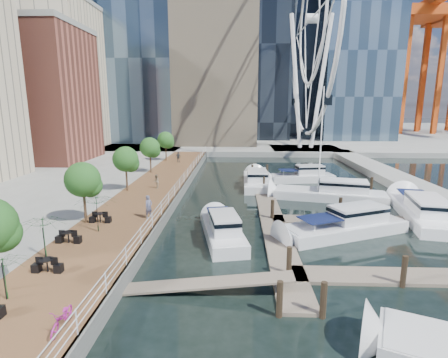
% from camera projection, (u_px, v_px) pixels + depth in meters
% --- Properties ---
extents(ground, '(520.00, 520.00, 0.00)m').
position_uv_depth(ground, '(237.00, 260.00, 22.22)').
color(ground, black).
rests_on(ground, ground).
extents(boardwalk, '(6.00, 60.00, 1.00)m').
position_uv_depth(boardwalk, '(153.00, 193.00, 37.13)').
color(boardwalk, brown).
rests_on(boardwalk, ground).
extents(seawall, '(0.25, 60.00, 1.00)m').
position_uv_depth(seawall, '(181.00, 193.00, 37.02)').
color(seawall, '#595954').
rests_on(seawall, ground).
extents(land_far, '(200.00, 114.00, 1.00)m').
position_uv_depth(land_far, '(238.00, 132.00, 121.82)').
color(land_far, gray).
rests_on(land_far, ground).
extents(breakwater, '(4.00, 60.00, 1.00)m').
position_uv_depth(breakwater, '(408.00, 185.00, 40.89)').
color(breakwater, gray).
rests_on(breakwater, ground).
extents(pier, '(14.00, 12.00, 1.00)m').
position_uv_depth(pier, '(305.00, 150.00, 72.40)').
color(pier, gray).
rests_on(pier, ground).
extents(railing, '(0.10, 60.00, 1.05)m').
position_uv_depth(railing, '(180.00, 184.00, 36.81)').
color(railing, white).
rests_on(railing, boardwalk).
extents(floating_docks, '(16.00, 34.00, 2.60)m').
position_uv_depth(floating_docks, '(325.00, 209.00, 31.57)').
color(floating_docks, '#6D6051').
rests_on(floating_docks, ground).
extents(ferris_wheel, '(5.80, 45.60, 47.80)m').
position_uv_depth(ferris_wheel, '(312.00, 19.00, 67.13)').
color(ferris_wheel, white).
rests_on(ferris_wheel, ground).
extents(street_trees, '(2.60, 42.60, 4.60)m').
position_uv_depth(street_trees, '(126.00, 159.00, 35.46)').
color(street_trees, '#3F2B1C').
rests_on(street_trees, ground).
extents(cafe_tables, '(2.50, 13.70, 0.74)m').
position_uv_depth(cafe_tables, '(59.00, 250.00, 20.39)').
color(cafe_tables, black).
rests_on(cafe_tables, ground).
extents(yacht_foreground, '(11.15, 7.00, 2.15)m').
position_uv_depth(yacht_foreground, '(344.00, 234.00, 26.65)').
color(yacht_foreground, silver).
rests_on(yacht_foreground, ground).
extents(bicycle, '(0.78, 1.93, 0.99)m').
position_uv_depth(bicycle, '(63.00, 318.00, 13.69)').
color(bicycle, '#99167A').
rests_on(bicycle, boardwalk).
extents(pedestrian_near, '(0.74, 0.79, 1.82)m').
position_uv_depth(pedestrian_near, '(149.00, 207.00, 27.19)').
color(pedestrian_near, '#555671').
rests_on(pedestrian_near, boardwalk).
extents(pedestrian_mid, '(0.62, 0.77, 1.48)m').
position_uv_depth(pedestrian_mid, '(156.00, 181.00, 36.99)').
color(pedestrian_mid, gray).
rests_on(pedestrian_mid, boardwalk).
extents(pedestrian_far, '(1.02, 0.59, 1.64)m').
position_uv_depth(pedestrian_far, '(178.00, 157.00, 53.93)').
color(pedestrian_far, '#2E3239').
rests_on(pedestrian_far, boardwalk).
extents(moored_yachts, '(22.14, 39.53, 11.50)m').
position_uv_depth(moored_yachts, '(329.00, 206.00, 34.29)').
color(moored_yachts, white).
rests_on(moored_yachts, ground).
extents(cafe_seating, '(4.75, 12.10, 2.61)m').
position_uv_depth(cafe_seating, '(64.00, 232.00, 20.88)').
color(cafe_seating, '#0F3A12').
rests_on(cafe_seating, ground).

